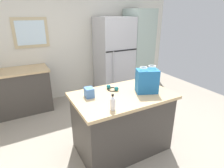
{
  "coord_description": "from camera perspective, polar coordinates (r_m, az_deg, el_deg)",
  "views": [
    {
      "loc": [
        -1.3,
        -1.93,
        1.93
      ],
      "look_at": [
        -0.07,
        0.34,
        0.93
      ],
      "focal_mm": 29.71,
      "sensor_mm": 36.0,
      "label": 1
    }
  ],
  "objects": [
    {
      "name": "ground",
      "position": [
        3.02,
        4.37,
        -18.55
      ],
      "size": [
        6.27,
        6.27,
        0.0
      ],
      "primitive_type": "plane",
      "color": "#9E9384"
    },
    {
      "name": "back_wall",
      "position": [
        4.51,
        -11.91,
        12.39
      ],
      "size": [
        5.23,
        0.13,
        2.55
      ],
      "color": "silver",
      "rests_on": "ground"
    },
    {
      "name": "kitchen_island",
      "position": [
        2.76,
        3.03,
        -11.48
      ],
      "size": [
        1.35,
        0.86,
        0.88
      ],
      "color": "#423D38",
      "rests_on": "ground"
    },
    {
      "name": "refrigerator",
      "position": [
        4.51,
        0.6,
        8.24
      ],
      "size": [
        0.8,
        0.75,
        1.84
      ],
      "color": "#B7B7BC",
      "rests_on": "ground"
    },
    {
      "name": "tall_cabinet",
      "position": [
        4.86,
        7.98,
        10.04
      ],
      "size": [
        0.56,
        0.67,
        2.02
      ],
      "color": "#9EB2A8",
      "rests_on": "ground"
    },
    {
      "name": "sink_counter",
      "position": [
        4.18,
        -29.71,
        -2.46
      ],
      "size": [
        1.64,
        0.63,
        1.07
      ],
      "color": "#423D38",
      "rests_on": "ground"
    },
    {
      "name": "shopping_bag",
      "position": [
        2.61,
        10.7,
        0.97
      ],
      "size": [
        0.35,
        0.3,
        0.37
      ],
      "color": "#236BAD",
      "rests_on": "kitchen_island"
    },
    {
      "name": "small_box",
      "position": [
        2.46,
        -7.04,
        -2.6
      ],
      "size": [
        0.12,
        0.14,
        0.13
      ],
      "primitive_type": "cube",
      "rotation": [
        0.0,
        0.0,
        -0.06
      ],
      "color": "#4775B7",
      "rests_on": "kitchen_island"
    },
    {
      "name": "bottle",
      "position": [
        2.12,
        0.2,
        -5.86
      ],
      "size": [
        0.06,
        0.06,
        0.2
      ],
      "color": "white",
      "rests_on": "kitchen_island"
    },
    {
      "name": "ear_defenders",
      "position": [
        2.68,
        0.13,
        -1.32
      ],
      "size": [
        0.2,
        0.2,
        0.06
      ],
      "color": "black",
      "rests_on": "kitchen_island"
    }
  ]
}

